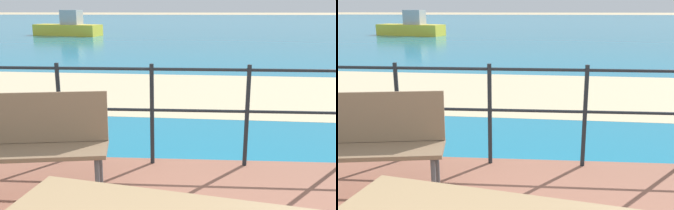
{
  "view_description": "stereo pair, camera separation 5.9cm",
  "coord_description": "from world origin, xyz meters",
  "views": [
    {
      "loc": [
        0.4,
        -1.31,
        1.69
      ],
      "look_at": [
        0.16,
        2.67,
        0.66
      ],
      "focal_mm": 40.47,
      "sensor_mm": 36.0,
      "label": 1
    },
    {
      "loc": [
        0.46,
        -1.31,
        1.69
      ],
      "look_at": [
        0.16,
        2.67,
        0.66
      ],
      "focal_mm": 40.47,
      "sensor_mm": 36.0,
      "label": 2
    }
  ],
  "objects": [
    {
      "name": "park_bench",
      "position": [
        -1.15,
        1.62,
        0.63
      ],
      "size": [
        1.74,
        0.67,
        0.93
      ],
      "rotation": [
        0.0,
        0.0,
        0.15
      ],
      "color": "#7A6047",
      "rests_on": "patio_paving"
    },
    {
      "name": "beach_strip",
      "position": [
        0.0,
        6.3,
        0.01
      ],
      "size": [
        54.11,
        6.03,
        0.01
      ],
      "primitive_type": "cube",
      "rotation": [
        0.0,
        0.0,
        -0.04
      ],
      "color": "beige",
      "rests_on": "ground"
    },
    {
      "name": "boat_near",
      "position": [
        -7.15,
        21.62,
        0.47
      ],
      "size": [
        4.7,
        2.27,
        1.51
      ],
      "rotation": [
        0.0,
        0.0,
        2.89
      ],
      "color": "yellow",
      "rests_on": "sea_water"
    },
    {
      "name": "railing_fence",
      "position": [
        0.0,
        2.48,
        0.72
      ],
      "size": [
        5.94,
        0.04,
        1.08
      ],
      "color": "#1E2328",
      "rests_on": "patio_paving"
    },
    {
      "name": "sea_water",
      "position": [
        0.0,
        40.0,
        0.01
      ],
      "size": [
        90.0,
        90.0,
        0.01
      ],
      "primitive_type": "cube",
      "color": "teal",
      "rests_on": "ground"
    }
  ]
}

